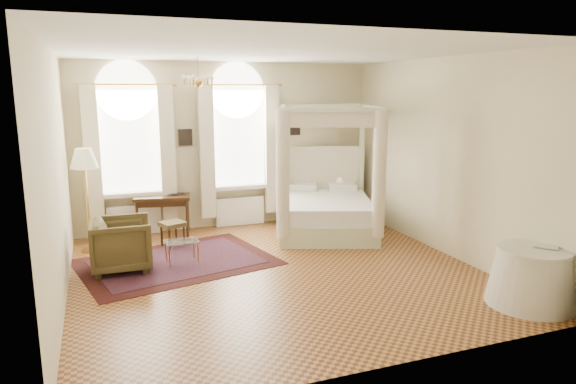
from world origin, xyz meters
name	(u,v)px	position (x,y,z in m)	size (l,w,h in m)	color
ground	(277,272)	(0.00, 0.00, 0.00)	(6.00, 6.00, 0.00)	#A76930
room_walls	(277,144)	(0.00, 0.00, 1.98)	(6.00, 6.00, 6.00)	beige
window_left	(131,159)	(-1.90, 2.87, 1.49)	(1.62, 0.27, 3.29)	white
window_right	(239,154)	(0.20, 2.87, 1.49)	(1.62, 0.27, 3.29)	white
chandelier	(198,80)	(-0.90, 1.20, 2.91)	(0.51, 0.45, 0.50)	#BE8B3F
wall_pictures	(232,134)	(0.09, 2.97, 1.89)	(2.54, 0.03, 0.39)	black
canopy_bed	(326,204)	(1.63, 1.78, 0.56)	(2.49, 2.75, 2.47)	beige
nightstand	(342,206)	(2.45, 2.70, 0.27)	(0.38, 0.34, 0.54)	#321D0D
nightstand_lamp	(339,183)	(2.36, 2.68, 0.79)	(0.25, 0.25, 0.37)	#BE8B3F
writing_desk	(163,201)	(-1.38, 2.70, 0.66)	(1.12, 0.73, 0.78)	#321D0D
laptop	(176,194)	(-1.12, 2.71, 0.79)	(0.31, 0.20, 0.02)	black
stool	(172,226)	(-1.31, 1.91, 0.37)	(0.50, 0.50, 0.45)	#4B3F20
armchair	(122,244)	(-2.22, 0.94, 0.41)	(0.88, 0.90, 0.82)	#41361C
coffee_table	(182,243)	(-1.30, 0.96, 0.33)	(0.55, 0.40, 0.36)	silver
floor_lamp	(84,164)	(-2.70, 2.14, 1.53)	(0.46, 0.46, 1.79)	#BE8B3F
oriental_rug	(177,262)	(-1.38, 0.99, 0.01)	(3.36, 2.73, 0.01)	#380F0D
side_table	(531,277)	(2.70, -2.30, 0.37)	(1.11, 1.11, 0.76)	beige
book	(545,249)	(2.78, -2.39, 0.77)	(0.21, 0.29, 0.03)	black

